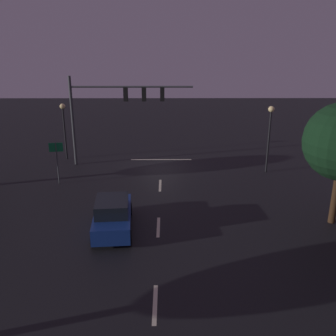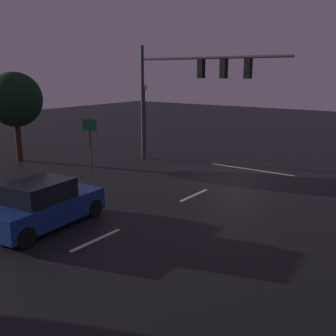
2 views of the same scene
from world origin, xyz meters
The scene contains 10 objects.
ground_plane centered at (0.00, 0.00, 0.00)m, with size 80.00×80.00×0.00m, color black.
traffic_signal_assembly centered at (3.39, -0.76, 4.86)m, with size 9.29×0.47×6.85m.
lane_dash_far centered at (0.00, 4.00, 0.00)m, with size 2.20×0.16×0.01m, color beige.
lane_dash_mid centered at (0.00, 10.00, 0.00)m, with size 2.20×0.16×0.01m, color beige.
lane_dash_near centered at (0.00, 16.00, 0.00)m, with size 2.20×0.16×0.01m, color beige.
stop_bar centered at (0.00, -1.95, 0.00)m, with size 5.00×0.16×0.01m, color beige.
car_approaching centered at (2.31, 10.22, 0.80)m, with size 2.22×4.48×1.70m.
street_lamp_left_kerb centered at (-7.87, 1.21, 3.45)m, with size 0.44×0.44×4.91m.
street_lamp_right_kerb centered at (7.88, -2.29, 3.25)m, with size 0.44×0.44×4.58m.
route_sign centered at (6.90, 3.59, 2.10)m, with size 0.90×0.21×2.92m.
Camera 1 is at (-0.42, 27.09, 8.91)m, focal length 39.20 mm.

